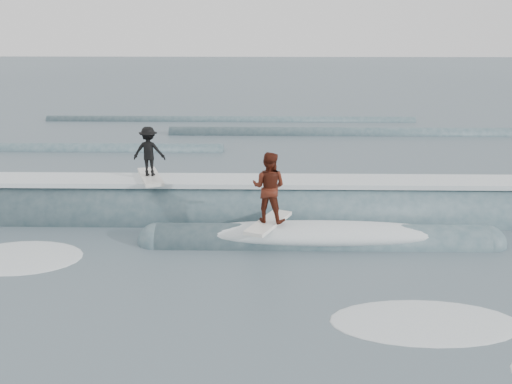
{
  "coord_description": "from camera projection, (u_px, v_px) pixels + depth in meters",
  "views": [
    {
      "loc": [
        0.31,
        -11.77,
        5.94
      ],
      "look_at": [
        0.0,
        3.99,
        1.1
      ],
      "focal_mm": 40.0,
      "sensor_mm": 36.0,
      "label": 1
    }
  ],
  "objects": [
    {
      "name": "whitewater",
      "position": [
        266.0,
        315.0,
        11.86
      ],
      "size": [
        18.14,
        8.38,
        0.1
      ],
      "color": "white",
      "rests_on": "ground"
    },
    {
      "name": "ground",
      "position": [
        253.0,
        289.0,
        13.0
      ],
      "size": [
        160.0,
        160.0,
        0.0
      ],
      "primitive_type": "plane",
      "color": "#3D4D59",
      "rests_on": "ground"
    },
    {
      "name": "far_swells",
      "position": [
        223.0,
        135.0,
        29.9
      ],
      "size": [
        40.84,
        8.65,
        0.8
      ],
      "color": "#36505B",
      "rests_on": "ground"
    },
    {
      "name": "breaking_wave",
      "position": [
        265.0,
        219.0,
        17.43
      ],
      "size": [
        21.12,
        3.92,
        2.29
      ],
      "color": "#36505B",
      "rests_on": "ground"
    },
    {
      "name": "surfer_black",
      "position": [
        149.0,
        154.0,
        17.25
      ],
      "size": [
        1.17,
        2.07,
        1.6
      ],
      "color": "silver",
      "rests_on": "ground"
    },
    {
      "name": "surfer_red",
      "position": [
        269.0,
        190.0,
        15.21
      ],
      "size": [
        1.33,
        2.05,
        2.02
      ],
      "color": "white",
      "rests_on": "ground"
    }
  ]
}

